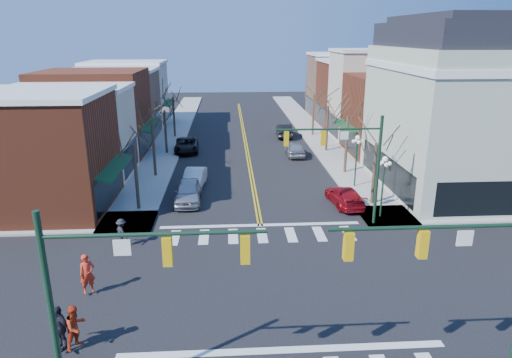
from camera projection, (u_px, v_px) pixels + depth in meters
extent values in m
plane|color=black|center=(272.00, 288.00, 22.37)|extent=(160.00, 160.00, 0.00)
cube|color=#9E9B93|center=(153.00, 173.00, 40.85)|extent=(3.50, 70.00, 0.15)
cube|color=#9E9B93|center=(346.00, 169.00, 41.89)|extent=(3.50, 70.00, 0.15)
cube|color=maroon|center=(32.00, 154.00, 31.41)|extent=(10.00, 8.50, 8.00)
cube|color=beige|center=(70.00, 135.00, 38.86)|extent=(10.00, 7.00, 7.50)
cube|color=maroon|center=(95.00, 113.00, 46.32)|extent=(10.00, 9.00, 8.50)
cube|color=#8A654C|center=(114.00, 105.00, 54.27)|extent=(10.00, 7.50, 7.80)
cube|color=beige|center=(127.00, 95.00, 61.58)|extent=(10.00, 8.00, 8.20)
cube|color=maroon|center=(399.00, 115.00, 46.57)|extent=(10.00, 8.50, 8.00)
cube|color=beige|center=(376.00, 96.00, 53.64)|extent=(10.00, 7.00, 10.00)
cube|color=maroon|center=(358.00, 94.00, 61.00)|extent=(10.00, 8.00, 8.50)
cube|color=#8A654C|center=(344.00, 86.00, 68.54)|extent=(10.00, 8.00, 9.00)
cube|color=#AFBBA2|center=(465.00, 121.00, 35.48)|extent=(12.00, 14.00, 11.00)
cube|color=white|center=(473.00, 66.00, 34.24)|extent=(12.25, 14.25, 0.50)
cube|color=black|center=(478.00, 34.00, 33.54)|extent=(11.40, 13.40, 1.80)
cube|color=black|center=(480.00, 19.00, 33.21)|extent=(9.80, 11.80, 0.60)
cylinder|color=#14331E|center=(53.00, 322.00, 13.80)|extent=(0.20, 0.20, 7.20)
cylinder|color=#14331E|center=(155.00, 234.00, 13.15)|extent=(6.50, 0.12, 0.12)
cube|color=gold|center=(168.00, 251.00, 13.33)|extent=(0.28, 0.28, 0.90)
cube|color=gold|center=(245.00, 249.00, 13.47)|extent=(0.28, 0.28, 0.90)
cylinder|color=#14331E|center=(435.00, 227.00, 13.64)|extent=(6.50, 0.12, 0.12)
cube|color=gold|center=(423.00, 244.00, 13.79)|extent=(0.28, 0.28, 0.90)
cube|color=gold|center=(348.00, 246.00, 13.65)|extent=(0.28, 0.28, 0.90)
cylinder|color=#14331E|center=(378.00, 172.00, 28.76)|extent=(0.20, 0.20, 7.20)
cylinder|color=#14331E|center=(329.00, 129.00, 27.72)|extent=(6.50, 0.12, 0.12)
cube|color=gold|center=(323.00, 138.00, 27.86)|extent=(0.28, 0.28, 0.90)
cube|color=gold|center=(286.00, 139.00, 27.73)|extent=(0.28, 0.28, 0.90)
cylinder|color=#14331E|center=(382.00, 190.00, 30.34)|extent=(0.12, 0.12, 4.00)
sphere|color=white|center=(385.00, 159.00, 29.69)|extent=(0.36, 0.36, 0.36)
cylinder|color=#14331E|center=(356.00, 164.00, 36.52)|extent=(0.12, 0.12, 4.00)
sphere|color=white|center=(358.00, 138.00, 35.87)|extent=(0.36, 0.36, 0.36)
cylinder|color=#382B21|center=(136.00, 178.00, 31.61)|extent=(0.24, 0.24, 4.76)
cylinder|color=#382B21|center=(154.00, 149.00, 39.18)|extent=(0.24, 0.24, 5.04)
cylinder|color=#382B21|center=(166.00, 132.00, 46.86)|extent=(0.24, 0.24, 4.55)
cylinder|color=#382B21|center=(174.00, 117.00, 54.42)|extent=(0.24, 0.24, 4.90)
cylinder|color=#382B21|center=(374.00, 175.00, 32.63)|extent=(0.24, 0.24, 4.62)
cylinder|color=#382B21|center=(346.00, 145.00, 40.16)|extent=(0.24, 0.24, 5.18)
cylinder|color=#382B21|center=(327.00, 129.00, 47.82)|extent=(0.24, 0.24, 4.83)
cylinder|color=#382B21|center=(313.00, 116.00, 55.41)|extent=(0.24, 0.24, 4.97)
imported|color=#ADACB1|center=(188.00, 192.00, 33.66)|extent=(2.01, 4.76, 1.61)
imported|color=silver|center=(194.00, 178.00, 37.17)|extent=(1.96, 4.50, 1.44)
imported|color=black|center=(187.00, 145.00, 48.22)|extent=(2.62, 5.31, 1.45)
imported|color=maroon|center=(345.00, 196.00, 33.14)|extent=(2.31, 4.78, 1.34)
imported|color=#A7A6AB|center=(295.00, 149.00, 46.59)|extent=(1.78, 4.36, 1.48)
imported|color=black|center=(284.00, 130.00, 55.19)|extent=(1.84, 4.91, 1.60)
imported|color=red|center=(87.00, 274.00, 21.51)|extent=(0.85, 0.76, 1.95)
imported|color=red|center=(76.00, 327.00, 17.69)|extent=(1.07, 1.13, 1.84)
imported|color=black|center=(59.00, 327.00, 17.63)|extent=(1.16, 1.00, 1.87)
imported|color=black|center=(122.00, 232.00, 26.52)|extent=(1.12, 1.16, 1.58)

